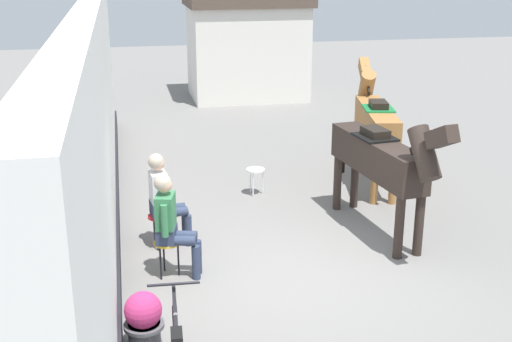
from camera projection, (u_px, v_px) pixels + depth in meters
The scene contains 10 objects.
ground_plane at pixel (258, 195), 11.44m from camera, with size 40.00×40.00×0.00m, color slate.
pub_facade_wall at pixel (99, 141), 9.07m from camera, with size 0.34×14.00×3.40m.
distant_cottage at pixel (247, 35), 18.76m from camera, with size 3.40×2.60×3.50m.
seated_visitor_near at pixel (171, 220), 8.34m from camera, with size 0.61×0.48×1.39m.
seated_visitor_far at pixel (163, 195), 9.21m from camera, with size 0.61×0.49×1.39m.
saddled_horse_near at pixel (382, 159), 9.52m from camera, with size 0.71×2.99×2.06m.
saddled_horse_far at pixel (375, 121), 11.73m from camera, with size 0.89×2.96×2.06m.
flower_planter_near at pixel (144, 319), 6.92m from camera, with size 0.43×0.43×0.64m.
spare_stool_white at pixel (255, 172), 11.36m from camera, with size 0.32×0.32×0.46m.
satchel_bag at pixel (168, 213), 10.38m from camera, with size 0.28×0.12×0.20m, color brown.
Camera 1 is at (-2.20, -7.50, 3.99)m, focal length 46.17 mm.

